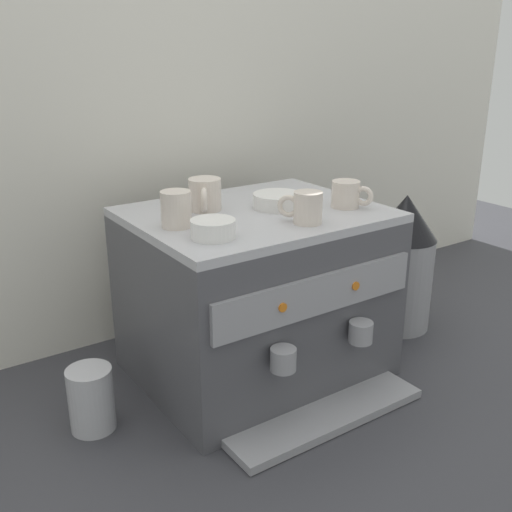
{
  "coord_description": "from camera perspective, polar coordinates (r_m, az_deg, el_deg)",
  "views": [
    {
      "loc": [
        -0.79,
        -1.16,
        0.82
      ],
      "look_at": [
        0.0,
        0.0,
        0.32
      ],
      "focal_mm": 42.2,
      "sensor_mm": 36.0,
      "label": 1
    }
  ],
  "objects": [
    {
      "name": "ceramic_cup_2",
      "position": [
        1.33,
        -7.57,
        4.48
      ],
      "size": [
        0.08,
        0.1,
        0.08
      ],
      "color": "beige",
      "rests_on": "espresso_machine"
    },
    {
      "name": "ground_plane",
      "position": [
        1.62,
        0.0,
        -10.55
      ],
      "size": [
        4.0,
        4.0,
        0.0
      ],
      "primitive_type": "plane",
      "color": "#38383D"
    },
    {
      "name": "ceramic_cup_1",
      "position": [
        1.35,
        4.77,
        4.61
      ],
      "size": [
        0.08,
        0.09,
        0.07
      ],
      "color": "beige",
      "rests_on": "espresso_machine"
    },
    {
      "name": "ceramic_cup_3",
      "position": [
        1.45,
        -4.87,
        5.8
      ],
      "size": [
        0.09,
        0.11,
        0.08
      ],
      "color": "beige",
      "rests_on": "espresso_machine"
    },
    {
      "name": "coffee_grinder",
      "position": [
        1.82,
        13.65,
        -0.58
      ],
      "size": [
        0.19,
        0.19,
        0.41
      ],
      "color": "#939399",
      "rests_on": "ground_plane"
    },
    {
      "name": "milk_pitcher",
      "position": [
        1.41,
        -15.35,
        -12.93
      ],
      "size": [
        0.1,
        0.1,
        0.15
      ],
      "primitive_type": "cylinder",
      "color": "#B7B7BC",
      "rests_on": "ground_plane"
    },
    {
      "name": "ceramic_cup_0",
      "position": [
        1.49,
        8.63,
        5.81
      ],
      "size": [
        0.07,
        0.1,
        0.07
      ],
      "color": "beige",
      "rests_on": "espresso_machine"
    },
    {
      "name": "tiled_backsplash_wall",
      "position": [
        1.76,
        -7.23,
        9.49
      ],
      "size": [
        2.8,
        0.03,
        1.02
      ],
      "primitive_type": "cube",
      "color": "silver",
      "rests_on": "ground_plane"
    },
    {
      "name": "ceramic_bowl_1",
      "position": [
        1.25,
        -4.09,
        2.56
      ],
      "size": [
        0.09,
        0.09,
        0.04
      ],
      "color": "white",
      "rests_on": "espresso_machine"
    },
    {
      "name": "espresso_machine",
      "position": [
        1.52,
        0.1,
        -3.64
      ],
      "size": [
        0.59,
        0.58,
        0.43
      ],
      "color": "#4C4C51",
      "rests_on": "ground_plane"
    },
    {
      "name": "ceramic_bowl_0",
      "position": [
        1.48,
        2.07,
        5.24
      ],
      "size": [
        0.12,
        0.12,
        0.04
      ],
      "color": "white",
      "rests_on": "espresso_machine"
    }
  ]
}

